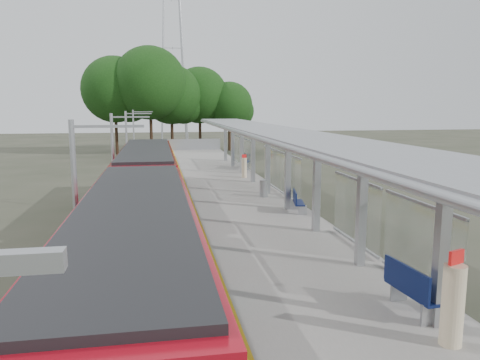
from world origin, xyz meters
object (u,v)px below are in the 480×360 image
at_px(bench_near, 410,288).
at_px(bench_far, 244,161).
at_px(info_pillar_near, 453,304).
at_px(info_pillar_far, 244,168).
at_px(bench_mid, 297,201).
at_px(train, 144,205).
at_px(litter_bin, 264,188).

relative_size(bench_near, bench_far, 0.98).
height_order(bench_near, info_pillar_near, info_pillar_near).
distance_m(info_pillar_near, info_pillar_far, 22.77).
xyz_separation_m(info_pillar_near, info_pillar_far, (0.02, 22.77, -0.18)).
bearing_deg(info_pillar_near, bench_mid, 68.19).
bearing_deg(train, info_pillar_far, 64.08).
relative_size(train, info_pillar_near, 13.96).
relative_size(train, litter_bin, 30.69).
bearing_deg(train, bench_near, -53.09).
xyz_separation_m(train, bench_far, (7.10, 17.50, -0.44)).
distance_m(bench_near, info_pillar_near, 1.53).
relative_size(bench_far, info_pillar_near, 0.89).
bearing_deg(litter_bin, info_pillar_near, -89.27).
height_order(train, bench_near, train).
distance_m(bench_mid, litter_bin, 3.86).
bearing_deg(bench_mid, bench_near, -81.29).
distance_m(bench_mid, bench_far, 15.20).
bearing_deg(bench_near, info_pillar_far, 84.60).
bearing_deg(litter_bin, bench_near, -89.33).
height_order(bench_mid, info_pillar_near, info_pillar_near).
height_order(bench_mid, litter_bin, bench_mid).
height_order(bench_far, info_pillar_near, info_pillar_near).
distance_m(bench_near, litter_bin, 14.41).
distance_m(train, litter_bin, 8.63).
xyz_separation_m(bench_near, info_pillar_near, (0.03, -1.51, 0.25)).
relative_size(bench_near, bench_mid, 1.16).
bearing_deg(bench_far, info_pillar_far, -81.09).
relative_size(bench_near, litter_bin, 1.92).
bearing_deg(bench_near, litter_bin, 85.42).
height_order(train, bench_mid, train).
xyz_separation_m(train, litter_bin, (6.07, 6.10, -0.60)).
distance_m(bench_near, info_pillar_far, 21.26).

